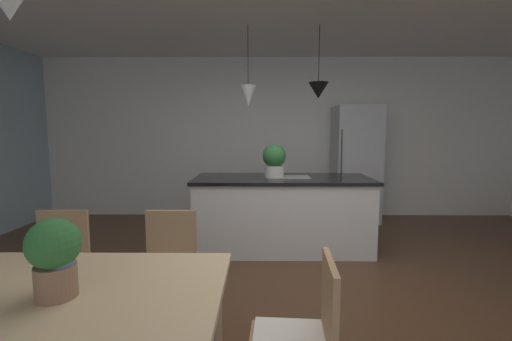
# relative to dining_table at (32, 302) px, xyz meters

# --- Properties ---
(ground_plane) EXTENTS (10.00, 8.40, 0.04)m
(ground_plane) POSITION_rel_dining_table_xyz_m (1.45, 1.16, -0.68)
(ground_plane) COLOR #4C301E
(wall_back_kitchen) EXTENTS (10.00, 0.12, 2.70)m
(wall_back_kitchen) POSITION_rel_dining_table_xyz_m (1.45, 4.42, 0.69)
(wall_back_kitchen) COLOR white
(wall_back_kitchen) RESTS_ON ground_plane
(dining_table) EXTENTS (1.81, 0.97, 0.72)m
(dining_table) POSITION_rel_dining_table_xyz_m (0.00, 0.00, 0.00)
(dining_table) COLOR #D1B284
(dining_table) RESTS_ON ground_plane
(chair_kitchen_end) EXTENTS (0.43, 0.43, 0.87)m
(chair_kitchen_end) POSITION_rel_dining_table_xyz_m (1.28, -0.00, -0.18)
(chair_kitchen_end) COLOR #A87F56
(chair_kitchen_end) RESTS_ON ground_plane
(chair_far_right) EXTENTS (0.40, 0.40, 0.87)m
(chair_far_right) POSITION_rel_dining_table_xyz_m (0.41, 0.86, -0.18)
(chair_far_right) COLOR #A87F56
(chair_far_right) RESTS_ON ground_plane
(chair_far_left) EXTENTS (0.41, 0.41, 0.87)m
(chair_far_left) POSITION_rel_dining_table_xyz_m (-0.41, 0.86, -0.18)
(chair_far_left) COLOR #A87F56
(chair_far_left) RESTS_ON ground_plane
(kitchen_island) EXTENTS (2.16, 0.91, 0.91)m
(kitchen_island) POSITION_rel_dining_table_xyz_m (1.36, 2.63, -0.20)
(kitchen_island) COLOR silver
(kitchen_island) RESTS_ON ground_plane
(refrigerator) EXTENTS (0.71, 0.67, 1.87)m
(refrigerator) POSITION_rel_dining_table_xyz_m (2.65, 4.02, 0.28)
(refrigerator) COLOR #B2B5B7
(refrigerator) RESTS_ON ground_plane
(pendant_over_table) EXTENTS (0.21, 0.21, 0.73)m
(pendant_over_table) POSITION_rel_dining_table_xyz_m (-0.09, 0.13, 1.41)
(pendant_over_table) COLOR black
(pendant_over_island_main) EXTENTS (0.20, 0.20, 0.95)m
(pendant_over_island_main) POSITION_rel_dining_table_xyz_m (0.94, 2.63, 1.22)
(pendant_over_island_main) COLOR black
(pendant_over_island_aux) EXTENTS (0.24, 0.24, 0.85)m
(pendant_over_island_aux) POSITION_rel_dining_table_xyz_m (1.78, 2.63, 1.29)
(pendant_over_island_aux) COLOR black
(potted_plant_on_island) EXTENTS (0.28, 0.28, 0.41)m
(potted_plant_on_island) POSITION_rel_dining_table_xyz_m (1.26, 2.63, 0.46)
(potted_plant_on_island) COLOR beige
(potted_plant_on_island) RESTS_ON kitchen_island
(potted_plant_on_table) EXTENTS (0.23, 0.23, 0.36)m
(potted_plant_on_table) POSITION_rel_dining_table_xyz_m (0.17, -0.08, 0.26)
(potted_plant_on_table) COLOR #8C664C
(potted_plant_on_table) RESTS_ON dining_table
(vase_on_dining_table) EXTENTS (0.11, 0.11, 0.18)m
(vase_on_dining_table) POSITION_rel_dining_table_xyz_m (0.20, -0.08, 0.16)
(vase_on_dining_table) COLOR slate
(vase_on_dining_table) RESTS_ON dining_table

